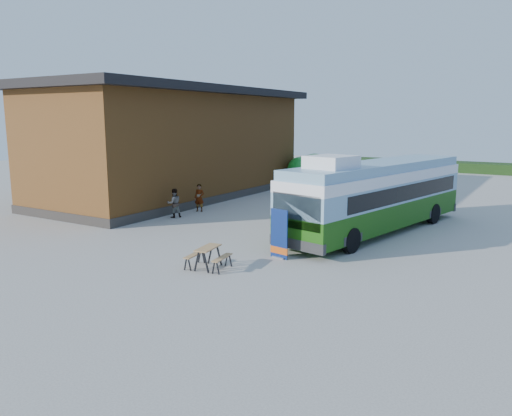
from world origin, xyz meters
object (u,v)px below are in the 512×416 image
Objects in this scene: slurry_tanker at (307,167)px; picnic_table at (208,253)px; person_a at (199,198)px; person_b at (174,203)px; bus at (377,194)px; banner at (279,238)px.

picnic_table is at bearing -81.43° from slurry_tanker.
person_a is 1.01× the size of person_b.
slurry_tanker is (-10.59, 14.44, -0.47)m from bus.
banner is 10.87m from person_a.
banner is at bearing 98.48° from person_b.
picnic_table is 24.62m from slurry_tanker.
slurry_tanker is (0.03, 14.64, 0.58)m from person_a.
banner is at bearing -75.77° from slurry_tanker.
bus is at bearing -62.30° from slurry_tanker.
person_a reaches higher than person_b.
banner is at bearing -93.59° from bus.
picnic_table is 9.95m from person_b.
picnic_table is at bearing -65.09° from person_a.
person_a is (-10.61, -0.20, -1.05)m from bus.
bus is 6.86m from banner.
bus is at bearing 60.95° from picnic_table.
bus is at bearing 136.03° from person_b.
bus is 8.03× the size of person_b.
person_b is at bearing -155.86° from bus.
bus is 9.75m from picnic_table.
banner reaches higher than person_b.
person_a is at bearing 120.50° from picnic_table.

